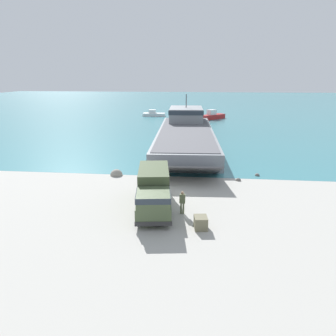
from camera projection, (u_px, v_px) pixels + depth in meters
ground_plane at (166, 195)px, 29.09m from camera, size 240.00×240.00×0.00m
water_surface at (196, 104)px, 120.56m from camera, size 240.00×180.00×0.01m
landing_craft at (186, 131)px, 52.88m from camera, size 10.15×36.94×6.93m
military_truck at (154, 190)px, 25.79m from camera, size 3.60×8.03×3.02m
soldier_on_ramp at (182, 201)px, 24.92m from camera, size 0.44×0.25×1.83m
moored_boat_a at (182, 110)px, 94.31m from camera, size 2.88×8.28×1.65m
moored_boat_b at (213, 116)px, 79.41m from camera, size 6.13×6.39×2.28m
moored_boat_c at (154, 114)px, 85.15m from camera, size 5.71×2.31×1.65m
cargo_crate at (201, 223)px, 22.65m from camera, size 1.02×1.17×0.89m
shoreline_rock_a at (238, 181)px, 33.13m from camera, size 0.54×0.54×0.54m
shoreline_rock_b at (116, 175)px, 34.88m from camera, size 1.31×1.31×1.31m
shoreline_rock_c at (257, 176)px, 34.75m from camera, size 0.51×0.51×0.51m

